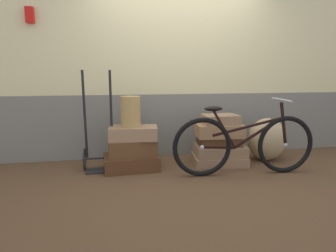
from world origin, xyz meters
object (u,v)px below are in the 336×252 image
at_px(wicker_basket, 131,111).
at_px(suitcase_2, 134,133).
at_px(suitcase_5, 219,141).
at_px(burlap_sack, 267,139).
at_px(suitcase_1, 132,147).
at_px(suitcase_0, 131,162).
at_px(luggage_trolley, 99,147).
at_px(suitcase_3, 219,159).
at_px(suitcase_7, 220,119).
at_px(suitcase_4, 220,150).
at_px(bicycle, 244,144).
at_px(suitcase_6, 219,130).

bearing_deg(wicker_basket, suitcase_2, -30.46).
relative_size(suitcase_2, suitcase_5, 1.09).
relative_size(suitcase_5, burlap_sack, 0.91).
bearing_deg(suitcase_5, suitcase_1, -174.64).
relative_size(suitcase_0, luggage_trolley, 0.54).
bearing_deg(suitcase_1, suitcase_3, -1.70).
bearing_deg(suitcase_7, suitcase_4, -59.91).
xyz_separation_m(suitcase_4, bicycle, (0.14, -0.46, 0.19)).
xyz_separation_m(suitcase_0, bicycle, (1.34, -0.45, 0.28)).
bearing_deg(suitcase_1, suitcase_7, -1.78).
height_order(suitcase_0, suitcase_6, suitcase_6).
bearing_deg(suitcase_4, suitcase_1, -176.25).
relative_size(suitcase_6, wicker_basket, 1.60).
bearing_deg(suitcase_7, suitcase_6, 120.91).
height_order(suitcase_2, suitcase_5, suitcase_2).
height_order(suitcase_5, luggage_trolley, luggage_trolley).
xyz_separation_m(suitcase_0, burlap_sack, (1.93, 0.07, 0.21)).
xyz_separation_m(suitcase_3, suitcase_6, (-0.01, 0.01, 0.41)).
xyz_separation_m(suitcase_2, wicker_basket, (-0.03, 0.02, 0.28)).
relative_size(wicker_basket, burlap_sack, 0.64).
relative_size(suitcase_2, luggage_trolley, 0.47).
height_order(suitcase_0, suitcase_2, suitcase_2).
bearing_deg(suitcase_5, luggage_trolley, -176.89).
bearing_deg(suitcase_4, wicker_basket, -176.61).
height_order(suitcase_1, suitcase_7, suitcase_7).
xyz_separation_m(suitcase_3, burlap_sack, (0.73, 0.05, 0.24)).
bearing_deg(suitcase_4, suitcase_3, 101.18).
distance_m(suitcase_1, bicycle, 1.41).
height_order(suitcase_3, bicycle, bicycle).
bearing_deg(burlap_sack, bicycle, -138.42).
distance_m(suitcase_3, wicker_basket, 1.38).
height_order(suitcase_5, suitcase_7, suitcase_7).
distance_m(suitcase_2, bicycle, 1.39).
bearing_deg(bicycle, suitcase_4, 106.56).
xyz_separation_m(suitcase_2, luggage_trolley, (-0.44, 0.07, -0.18)).
height_order(suitcase_0, suitcase_5, suitcase_5).
height_order(suitcase_1, luggage_trolley, luggage_trolley).
xyz_separation_m(suitcase_7, burlap_sack, (0.73, 0.05, -0.31)).
bearing_deg(luggage_trolley, burlap_sack, -0.17).
xyz_separation_m(suitcase_3, suitcase_4, (0.00, -0.01, 0.13)).
height_order(suitcase_0, bicycle, bicycle).
xyz_separation_m(suitcase_1, suitcase_5, (1.18, 0.01, 0.03)).
bearing_deg(suitcase_3, bicycle, -67.33).
bearing_deg(wicker_basket, suitcase_3, -0.33).
xyz_separation_m(suitcase_2, suitcase_3, (1.17, 0.01, -0.42)).
bearing_deg(suitcase_4, suitcase_5, 124.23).
height_order(suitcase_0, suitcase_4, suitcase_4).
bearing_deg(suitcase_6, luggage_trolley, -177.60).
relative_size(suitcase_0, bicycle, 0.39).
xyz_separation_m(suitcase_7, wicker_basket, (-1.19, 0.01, 0.13)).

